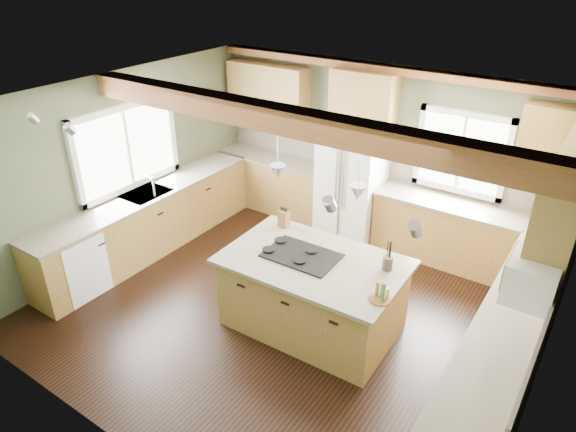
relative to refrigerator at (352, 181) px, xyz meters
The scene contains 36 objects.
floor 2.32m from the refrigerator, 81.95° to the right, with size 5.60×5.60×0.00m, color black.
ceiling 2.73m from the refrigerator, 81.95° to the right, with size 5.60×5.60×0.00m, color silver.
wall_back 0.63m from the refrigerator, 51.71° to the left, with size 5.60×5.60×0.00m, color #465038.
wall_left 3.30m from the refrigerator, 139.70° to the right, with size 5.00×5.00×0.00m, color #465038.
wall_right 3.78m from the refrigerator, 34.37° to the right, with size 5.00×5.00×0.00m, color #465038.
ceiling_beam 2.74m from the refrigerator, 82.33° to the right, with size 5.55×0.26×0.26m, color brown.
soffit_trim 1.69m from the refrigerator, 43.03° to the left, with size 5.55×0.20×0.10m, color brown.
backsplash_back 0.57m from the refrigerator, 50.58° to the left, with size 5.58×0.03×0.58m, color brown.
backsplash_right 3.73m from the refrigerator, 33.86° to the right, with size 0.03×3.70×0.58m, color brown.
base_cab_back_left 1.56m from the refrigerator, behind, with size 2.02×0.60×0.88m, color brown.
counter_back_left 1.49m from the refrigerator, behind, with size 2.06×0.64×0.04m, color brown.
base_cab_back_right 1.85m from the refrigerator, ahead, with size 2.62×0.60×0.88m, color brown.
counter_back_right 1.79m from the refrigerator, ahead, with size 2.66×0.64×0.04m, color brown.
base_cab_left 3.06m from the refrigerator, 136.74° to the right, with size 0.60×3.70×0.88m, color brown.
counter_left 3.02m from the refrigerator, 136.74° to the right, with size 0.64×3.74×0.04m, color brown.
base_cab_right 3.51m from the refrigerator, 36.47° to the right, with size 0.60×3.70×0.88m, color brown.
counter_right 3.48m from the refrigerator, 36.47° to the right, with size 0.64×3.74×0.04m, color brown.
upper_cab_back_left 2.00m from the refrigerator, behind, with size 1.40×0.35×0.90m, color brown.
upper_cab_over_fridge 1.27m from the refrigerator, 90.00° to the left, with size 0.96×0.35×0.70m, color brown.
upper_cab_right 3.34m from the refrigerator, 22.64° to the right, with size 0.35×2.20×0.90m, color brown.
upper_cab_back_corner 2.81m from the refrigerator, ahead, with size 0.90×0.35×0.90m, color brown.
window_left 3.30m from the refrigerator, 140.15° to the right, with size 0.04×1.60×1.05m, color white.
window_back 1.63m from the refrigerator, 13.94° to the left, with size 1.10×0.04×1.00m, color white.
sink 3.02m from the refrigerator, 136.74° to the right, with size 0.50×0.65×0.03m, color #262628.
faucet 2.90m from the refrigerator, 134.30° to the right, with size 0.02×0.02×0.28m, color #B2B2B7.
dishwasher 4.05m from the refrigerator, 123.02° to the right, with size 0.60×0.60×0.84m, color white.
microwave 3.66m from the refrigerator, 37.00° to the right, with size 0.40×0.70×0.38m, color white.
pendant_left 2.45m from the refrigerator, 84.26° to the right, with size 0.18×0.18×0.16m, color #B2B2B7.
pendant_right 2.69m from the refrigerator, 62.05° to the right, with size 0.18×0.18×0.16m, color #B2B2B7.
refrigerator is the anchor object (origin of this frame).
island 2.38m from the refrigerator, 72.55° to the right, with size 1.90×1.16×0.88m, color brown.
island_top 2.33m from the refrigerator, 72.55° to the right, with size 2.03×1.29×0.04m, color brown.
cooktop 2.30m from the refrigerator, 76.35° to the right, with size 0.82×0.55×0.02m, color black.
knife_block 1.77m from the refrigerator, 90.73° to the right, with size 0.13×0.10×0.22m, color brown.
utensil_crock 2.42m from the refrigerator, 53.06° to the right, with size 0.12×0.12×0.16m, color #36312B.
bottle_tray 2.96m from the refrigerator, 56.77° to the right, with size 0.23×0.23×0.21m, color brown, non-canonical shape.
Camera 1 is at (2.88, -4.27, 4.04)m, focal length 32.00 mm.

